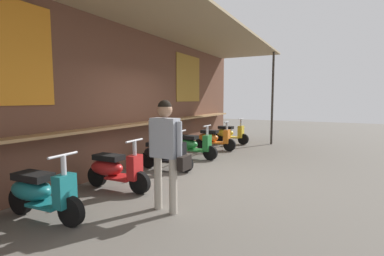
{
  "coord_description": "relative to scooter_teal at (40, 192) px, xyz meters",
  "views": [
    {
      "loc": [
        -5.55,
        -2.59,
        1.69
      ],
      "look_at": [
        1.92,
        1.27,
        0.82
      ],
      "focal_mm": 26.65,
      "sensor_mm": 36.0,
      "label": 1
    }
  ],
  "objects": [
    {
      "name": "scooter_red",
      "position": [
        1.48,
        0.0,
        0.0
      ],
      "size": [
        0.46,
        1.4,
        0.97
      ],
      "rotation": [
        0.0,
        0.0,
        -1.54
      ],
      "color": "red",
      "rests_on": "ground_plane"
    },
    {
      "name": "shopper_with_handbag",
      "position": [
        1.05,
        -1.43,
        0.63
      ],
      "size": [
        0.26,
        0.65,
        1.67
      ],
      "rotation": [
        0.0,
        0.0,
        -0.02
      ],
      "color": "#ADA393",
      "rests_on": "ground_plane"
    },
    {
      "name": "ground_plane",
      "position": [
        3.09,
        -1.08,
        -0.39
      ],
      "size": [
        34.49,
        34.49,
        0.0
      ],
      "primitive_type": "plane",
      "color": "#605B54"
    },
    {
      "name": "scooter_yellow",
      "position": [
        7.7,
        0.0,
        0.0
      ],
      "size": [
        0.47,
        1.4,
        0.97
      ],
      "rotation": [
        0.0,
        0.0,
        -1.62
      ],
      "color": "gold",
      "rests_on": "ground_plane"
    },
    {
      "name": "scooter_orange",
      "position": [
        6.17,
        0.0,
        0.0
      ],
      "size": [
        0.46,
        1.4,
        0.97
      ],
      "rotation": [
        0.0,
        0.0,
        -1.55
      ],
      "color": "orange",
      "rests_on": "ground_plane"
    },
    {
      "name": "scooter_green",
      "position": [
        4.63,
        0.0,
        0.0
      ],
      "size": [
        0.46,
        1.4,
        0.97
      ],
      "rotation": [
        0.0,
        0.0,
        -1.57
      ],
      "color": "#237533",
      "rests_on": "ground_plane"
    },
    {
      "name": "scooter_teal",
      "position": [
        0.0,
        0.0,
        0.0
      ],
      "size": [
        0.48,
        1.4,
        0.97
      ],
      "rotation": [
        0.0,
        0.0,
        -1.51
      ],
      "color": "#197075",
      "rests_on": "ground_plane"
    },
    {
      "name": "market_stall_facade",
      "position": [
        3.09,
        0.75,
        1.56
      ],
      "size": [
        12.32,
        2.65,
        3.47
      ],
      "color": "brown",
      "rests_on": "ground_plane"
    },
    {
      "name": "scooter_black",
      "position": [
        3.15,
        0.0,
        0.0
      ],
      "size": [
        0.46,
        1.4,
        0.97
      ],
      "rotation": [
        0.0,
        0.0,
        -1.54
      ],
      "color": "black",
      "rests_on": "ground_plane"
    }
  ]
}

